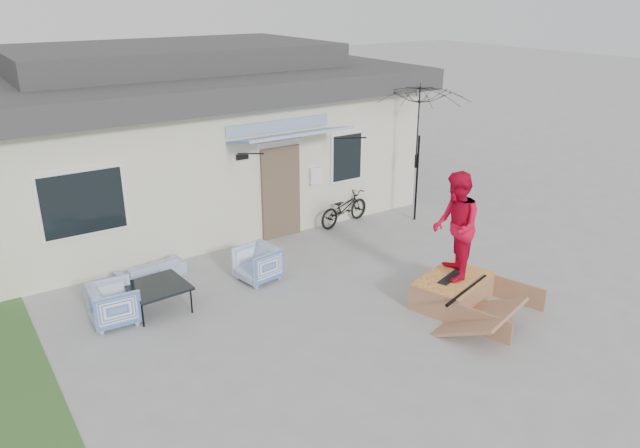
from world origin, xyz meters
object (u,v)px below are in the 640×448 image
armchair_left (114,302)px  skateboard (451,276)px  skater (456,225)px  skate_ramp (453,290)px  armchair_right (257,262)px  loveseat (150,267)px  coffee_table (159,297)px  patio_umbrella (419,150)px  bicycle (344,204)px

armchair_left → skateboard: (5.26, -2.58, 0.11)m
skater → skate_ramp: bearing=51.4°
armchair_left → armchair_right: bearing=-84.5°
skateboard → armchair_left: bearing=135.6°
loveseat → coffee_table: (-0.28, -1.28, -0.02)m
armchair_left → patio_umbrella: (7.56, 0.95, 1.36)m
skate_ramp → skater: size_ratio=0.98×
coffee_table → skate_ramp: 5.23m
skater → armchair_left: bearing=-81.8°
loveseat → skateboard: skateboard is taller
bicycle → patio_umbrella: (1.62, -0.72, 1.26)m
loveseat → skater: skater is taller
armchair_left → skater: bearing=-113.0°
armchair_right → skater: 3.83m
armchair_right → coffee_table: size_ratio=0.78×
loveseat → armchair_left: size_ratio=1.71×
loveseat → armchair_left: (-1.05, -1.30, 0.13)m
bicycle → coffee_table: bearing=96.0°
skate_ramp → armchair_right: bearing=115.2°
coffee_table → bicycle: bearing=17.7°
skater → coffee_table: bearing=-85.8°
loveseat → skate_ramp: bearing=129.5°
patio_umbrella → loveseat: bearing=177.0°
armchair_right → coffee_table: (-2.01, -0.10, -0.14)m
armchair_right → skateboard: 3.67m
skateboard → coffee_table: bearing=131.7°
skateboard → loveseat: bearing=119.2°
patio_umbrella → armchair_left: bearing=-172.8°
armchair_right → bicycle: 3.52m
bicycle → armchair_right: bearing=104.5°
skate_ramp → skateboard: skateboard is taller
loveseat → patio_umbrella: bearing=169.3°
armchair_right → bicycle: (3.16, 1.55, 0.12)m
armchair_left → skate_ramp: armchair_left is taller
coffee_table → skate_ramp: bearing=-30.4°
bicycle → skateboard: bearing=159.3°
armchair_right → skater: bearing=32.7°
skater → armchair_right: bearing=-103.0°
patio_umbrella → skate_ramp: size_ratio=1.33×
armchair_right → coffee_table: armchair_right is taller
patio_umbrella → skateboard: patio_umbrella is taller
loveseat → patio_umbrella: patio_umbrella is taller
loveseat → skateboard: bearing=129.7°
armchair_left → patio_umbrella: patio_umbrella is taller
loveseat → patio_umbrella: 6.69m
patio_umbrella → armchair_right: bearing=-170.1°
loveseat → skater: size_ratio=0.68×
bicycle → skater: size_ratio=0.80×
skateboard → skater: bearing=-108.3°
armchair_right → coffee_table: bearing=-97.3°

